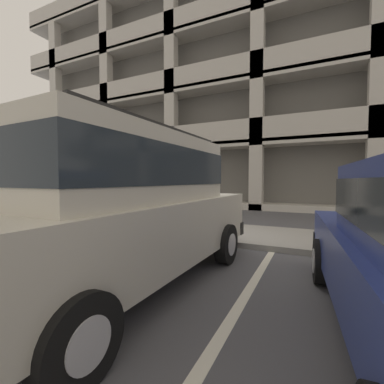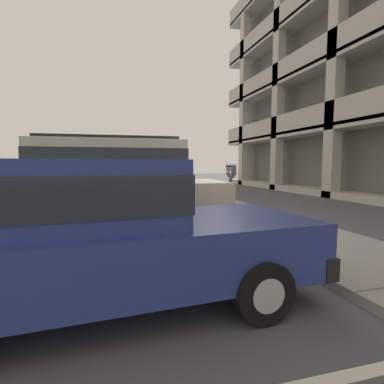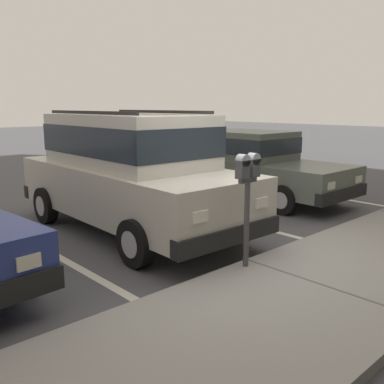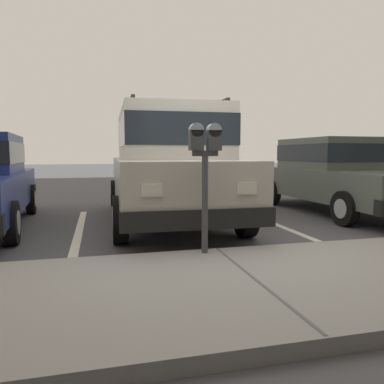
{
  "view_description": "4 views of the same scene",
  "coord_description": "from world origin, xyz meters",
  "px_view_note": "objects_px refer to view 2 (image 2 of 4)",
  "views": [
    {
      "loc": [
        2.37,
        -4.9,
        1.4
      ],
      "look_at": [
        0.41,
        -0.82,
        1.19
      ],
      "focal_mm": 24.0,
      "sensor_mm": 36.0,
      "label": 1
    },
    {
      "loc": [
        6.54,
        -2.32,
        1.5
      ],
      "look_at": [
        0.22,
        -0.58,
        0.89
      ],
      "focal_mm": 28.0,
      "sensor_mm": 36.0,
      "label": 2
    },
    {
      "loc": [
        4.17,
        3.65,
        2.11
      ],
      "look_at": [
        0.13,
        -0.71,
        0.91
      ],
      "focal_mm": 40.0,
      "sensor_mm": 36.0,
      "label": 3
    },
    {
      "loc": [
        1.32,
        4.28,
        1.23
      ],
      "look_at": [
        0.11,
        -0.55,
        0.71
      ],
      "focal_mm": 35.0,
      "sensor_mm": 36.0,
      "label": 4
    }
  ],
  "objects_px": {
    "red_sedan": "(101,185)",
    "parking_meter_far": "(173,171)",
    "silver_suv": "(112,184)",
    "dark_hatchback": "(94,231)",
    "parking_meter_near": "(231,178)"
  },
  "relations": [
    {
      "from": "silver_suv",
      "to": "dark_hatchback",
      "type": "xyz_separation_m",
      "value": [
        3.29,
        -0.21,
        -0.27
      ]
    },
    {
      "from": "silver_suv",
      "to": "red_sedan",
      "type": "distance_m",
      "value": 3.66
    },
    {
      "from": "silver_suv",
      "to": "parking_meter_near",
      "type": "relative_size",
      "value": 3.38
    },
    {
      "from": "red_sedan",
      "to": "dark_hatchback",
      "type": "xyz_separation_m",
      "value": [
        6.92,
        0.12,
        0.0
      ]
    },
    {
      "from": "red_sedan",
      "to": "dark_hatchback",
      "type": "distance_m",
      "value": 6.92
    },
    {
      "from": "parking_meter_near",
      "to": "silver_suv",
      "type": "bearing_deg",
      "value": -91.72
    },
    {
      "from": "parking_meter_near",
      "to": "parking_meter_far",
      "type": "distance_m",
      "value": 6.56
    },
    {
      "from": "parking_meter_near",
      "to": "parking_meter_far",
      "type": "height_order",
      "value": "parking_meter_far"
    },
    {
      "from": "red_sedan",
      "to": "dark_hatchback",
      "type": "bearing_deg",
      "value": 1.29
    },
    {
      "from": "parking_meter_near",
      "to": "red_sedan",
      "type": "bearing_deg",
      "value": -141.47
    },
    {
      "from": "dark_hatchback",
      "to": "parking_meter_near",
      "type": "height_order",
      "value": "parking_meter_near"
    },
    {
      "from": "silver_suv",
      "to": "dark_hatchback",
      "type": "distance_m",
      "value": 3.31
    },
    {
      "from": "parking_meter_far",
      "to": "red_sedan",
      "type": "bearing_deg",
      "value": -46.22
    },
    {
      "from": "parking_meter_far",
      "to": "parking_meter_near",
      "type": "bearing_deg",
      "value": -0.06
    },
    {
      "from": "red_sedan",
      "to": "parking_meter_far",
      "type": "xyz_separation_m",
      "value": [
        -2.84,
        2.97,
        0.39
      ]
    }
  ]
}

